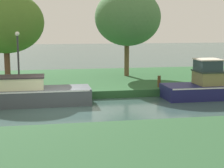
% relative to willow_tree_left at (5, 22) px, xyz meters
% --- Properties ---
extents(ground_plane, '(120.00, 120.00, 0.00)m').
position_rel_willow_tree_left_xyz_m(ground_plane, '(3.09, -6.32, -4.00)').
color(ground_plane, '#35504D').
extents(riverbank_far, '(72.00, 10.00, 0.40)m').
position_rel_willow_tree_left_xyz_m(riverbank_far, '(3.09, 0.68, -3.80)').
color(riverbank_far, '#27572E').
rests_on(riverbank_far, ground_plane).
extents(willow_tree_left, '(4.64, 3.65, 5.48)m').
position_rel_willow_tree_left_xyz_m(willow_tree_left, '(0.00, 0.00, 0.00)').
color(willow_tree_left, brown).
rests_on(willow_tree_left, riverbank_far).
extents(willow_tree_centre, '(4.38, 4.67, 5.85)m').
position_rel_willow_tree_left_xyz_m(willow_tree_centre, '(7.77, 0.99, 0.34)').
color(willow_tree_centre, brown).
rests_on(willow_tree_centre, riverbank_far).
extents(lamp_post, '(0.24, 0.24, 3.11)m').
position_rel_willow_tree_left_xyz_m(lamp_post, '(0.90, -3.04, -1.66)').
color(lamp_post, '#333338').
rests_on(lamp_post, riverbank_far).
extents(mooring_post_near, '(0.18, 0.18, 0.64)m').
position_rel_willow_tree_left_xyz_m(mooring_post_near, '(8.55, -3.61, -3.28)').
color(mooring_post_near, brown).
rests_on(mooring_post_near, riverbank_far).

